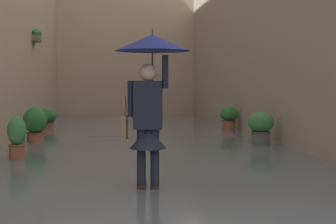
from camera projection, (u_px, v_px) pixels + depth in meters
The scene contains 9 objects.
ground_plane at pixel (143, 142), 12.86m from camera, with size 60.00×60.00×0.00m, color #605B56.
flood_water at pixel (143, 141), 12.85m from camera, with size 6.94×26.64×0.06m, color slate.
building_facade_far at pixel (125, 11), 23.71m from camera, with size 9.74×1.80×9.69m, color tan.
person_wading at pixel (150, 79), 6.78m from camera, with size 1.00×1.00×2.18m.
potted_plant_near_right at pixel (17, 138), 9.50m from camera, with size 0.35×0.35×0.86m.
potted_plant_mid_right at pixel (48, 118), 15.82m from camera, with size 0.55×0.55×0.70m.
potted_plant_near_left at pixel (261, 127), 11.82m from camera, with size 0.61×0.61×0.81m.
potted_plant_far_left at pixel (229, 118), 15.30m from camera, with size 0.54×0.54×0.78m.
potted_plant_far_right at pixel (35, 123), 12.33m from camera, with size 0.58×0.58×0.90m.
Camera 1 is at (0.93, 2.46, 1.45)m, focal length 54.62 mm.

